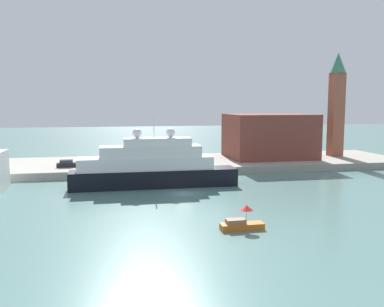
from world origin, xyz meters
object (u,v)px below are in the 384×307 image
small_motorboat (242,222)px  parked_car (67,164)px  bell_tower (337,100)px  harbor_building (269,136)px  mooring_bollard (150,167)px  person_figure (98,164)px  large_yacht (152,167)px

small_motorboat → parked_car: (-22.62, 42.46, 1.23)m
bell_tower → small_motorboat: bearing=-129.0°
harbor_building → mooring_bollard: (-29.24, -11.94, -4.64)m
person_figure → large_yacht: bearing=-55.6°
small_motorboat → parked_car: size_ratio=1.18×
mooring_bollard → person_figure: bearing=163.9°
bell_tower → mooring_bollard: size_ratio=27.40×
harbor_building → bell_tower: bearing=-0.4°
bell_tower → parked_car: bell_tower is taller
parked_car → mooring_bollard: parked_car is taller
small_motorboat → bell_tower: bearing=51.0°
large_yacht → harbor_building: size_ratio=1.47×
harbor_building → bell_tower: bell_tower is taller
parked_car → mooring_bollard: bearing=-19.3°
large_yacht → bell_tower: 53.23m
parked_car → person_figure: 6.58m
person_figure → mooring_bollard: bearing=-16.1°
small_motorboat → bell_tower: bell_tower is taller
small_motorboat → mooring_bollard: bearing=100.2°
small_motorboat → mooring_bollard: small_motorboat is taller
harbor_building → bell_tower: 18.87m
large_yacht → mooring_bollard: (0.71, 10.66, -1.50)m
bell_tower → person_figure: (-56.10, -8.95, -12.73)m
harbor_building → small_motorboat: bearing=-114.8°
small_motorboat → person_figure: 43.11m
large_yacht → parked_car: 22.32m
harbor_building → large_yacht: bearing=-143.0°
small_motorboat → bell_tower: (39.48, 48.70, 14.10)m
harbor_building → person_figure: bearing=-167.0°
large_yacht → bell_tower: size_ratio=1.14×
harbor_building → mooring_bollard: size_ratio=21.27×
parked_car → person_figure: (6.00, -2.71, 0.14)m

